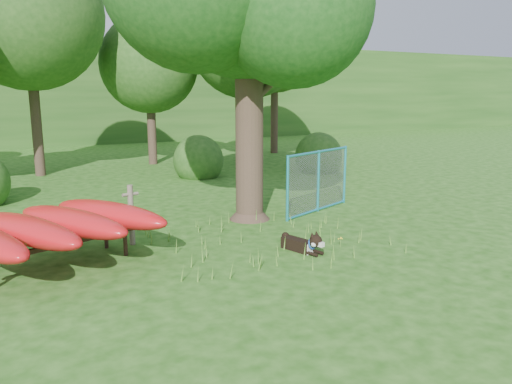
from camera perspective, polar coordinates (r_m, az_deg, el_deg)
name	(u,v)px	position (r m, az deg, el deg)	size (l,w,h in m)	color
ground	(277,257)	(9.30, 2.39, -7.46)	(80.00, 80.00, 0.00)	#1B4C0F
wooden_post	(131,213)	(10.19, -14.08, -2.37)	(0.33, 0.13, 1.21)	#625849
kayak_rack	(51,226)	(9.22, -22.43, -3.62)	(4.02, 3.61, 0.99)	black
husky_dog	(304,244)	(9.58, 5.48, -5.90)	(0.48, 1.04, 0.47)	black
fence_section	(318,181)	(12.73, 7.13, 1.26)	(2.51, 1.07, 2.61)	teal
wildflower_clump	(340,239)	(9.99, 9.63, -5.34)	(0.09, 0.08, 0.20)	#568B2D
bg_tree_b	(27,15)	(19.82, -24.70, 17.95)	(5.20, 5.20, 8.22)	#37271E
bg_tree_c	(149,64)	(21.47, -12.12, 14.08)	(4.00, 4.00, 6.12)	#37271E
bg_tree_d	(247,39)	(20.97, -0.98, 17.07)	(4.80, 4.80, 7.50)	#37271E
bg_tree_e	(275,45)	(25.03, 2.16, 16.48)	(4.60, 4.60, 7.55)	#37271E
shrub_right	(318,172)	(19.29, 7.11, 2.34)	(1.80, 1.80, 1.80)	#234E19
shrub_mid	(199,177)	(18.06, -6.55, 1.73)	(1.80, 1.80, 1.80)	#234E19
wooded_hillside	(64,92)	(35.87, -21.14, 10.62)	(80.00, 12.00, 6.00)	#234E19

